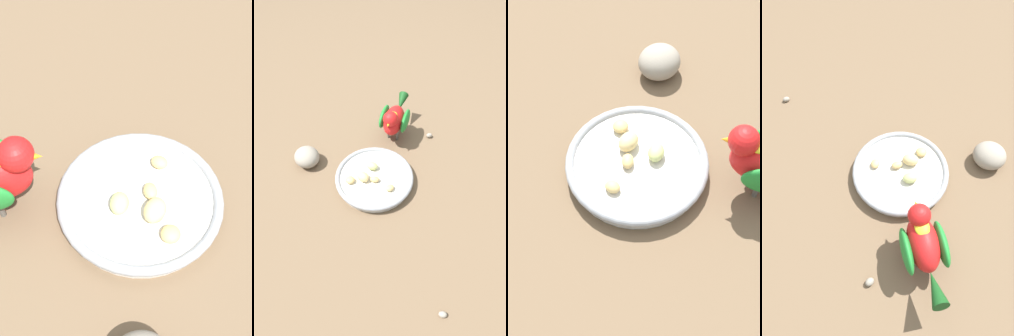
{
  "view_description": "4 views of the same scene",
  "coord_description": "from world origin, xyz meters",
  "views": [
    {
      "loc": [
        -0.15,
        0.3,
        0.56
      ],
      "look_at": [
        0.02,
        -0.01,
        0.07
      ],
      "focal_mm": 47.74,
      "sensor_mm": 36.0,
      "label": 1
    },
    {
      "loc": [
        -0.35,
        -0.39,
        0.71
      ],
      "look_at": [
        0.02,
        -0.01,
        0.05
      ],
      "focal_mm": 30.27,
      "sensor_mm": 36.0,
      "label": 2
    },
    {
      "loc": [
        0.27,
        -0.37,
        0.71
      ],
      "look_at": [
        0.01,
        -0.04,
        0.06
      ],
      "focal_mm": 54.04,
      "sensor_mm": 36.0,
      "label": 3
    },
    {
      "loc": [
        0.39,
        0.08,
        0.74
      ],
      "look_at": [
        0.02,
        -0.03,
        0.07
      ],
      "focal_mm": 35.95,
      "sensor_mm": 36.0,
      "label": 4
    }
  ],
  "objects": [
    {
      "name": "ground_plane",
      "position": [
        0.0,
        0.0,
        0.0
      ],
      "size": [
        4.0,
        4.0,
        0.0
      ],
      "primitive_type": "plane",
      "color": "brown"
    },
    {
      "name": "apple_piece_1",
      "position": [
        -0.07,
        0.03,
        0.03
      ],
      "size": [
        0.03,
        0.03,
        0.02
      ],
      "primitive_type": "ellipsoid",
      "rotation": [
        0.0,
        0.0,
        4.93
      ],
      "color": "tan",
      "rests_on": "feeding_bowl"
    },
    {
      "name": "apple_piece_2",
      "position": [
        -0.02,
        -0.02,
        0.03
      ],
      "size": [
        0.03,
        0.03,
        0.02
      ],
      "primitive_type": "ellipsoid",
      "rotation": [
        0.0,
        0.0,
        5.37
      ],
      "color": "tan",
      "rests_on": "feeding_bowl"
    },
    {
      "name": "feeding_bowl",
      "position": [
        -0.01,
        -0.01,
        0.02
      ],
      "size": [
        0.24,
        0.24,
        0.03
      ],
      "color": "beige",
      "rests_on": "ground_plane"
    },
    {
      "name": "apple_piece_0",
      "position": [
        0.01,
        0.02,
        0.04
      ],
      "size": [
        0.04,
        0.04,
        0.02
      ],
      "primitive_type": "ellipsoid",
      "rotation": [
        0.0,
        0.0,
        1.98
      ],
      "color": "#C6D17A",
      "rests_on": "feeding_bowl"
    },
    {
      "name": "rock_large",
      "position": [
        -0.11,
        0.19,
        0.03
      ],
      "size": [
        0.09,
        0.09,
        0.06
      ],
      "primitive_type": "ellipsoid",
      "rotation": [
        0.0,
        0.0,
        1.47
      ],
      "color": "gray",
      "rests_on": "ground_plane"
    },
    {
      "name": "apple_piece_3",
      "position": [
        -0.04,
        0.01,
        0.04
      ],
      "size": [
        0.03,
        0.04,
        0.03
      ],
      "primitive_type": "ellipsoid",
      "rotation": [
        0.0,
        0.0,
        1.67
      ],
      "color": "#E5C67F",
      "rests_on": "feeding_bowl"
    },
    {
      "name": "apple_piece_4",
      "position": [
        -0.01,
        -0.07,
        0.03
      ],
      "size": [
        0.03,
        0.02,
        0.02
      ],
      "primitive_type": "ellipsoid",
      "rotation": [
        0.0,
        0.0,
        3.14
      ],
      "color": "tan",
      "rests_on": "feeding_bowl"
    }
  ]
}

